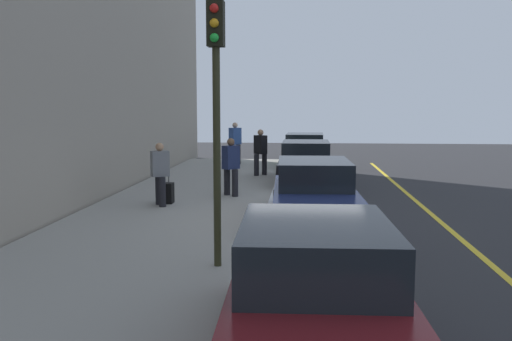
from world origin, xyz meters
TOP-DOWN VIEW (x-y plane):
  - ground_plane at (0.00, 0.00)m, footprint 56.00×56.00m
  - sidewalk at (0.00, -3.30)m, footprint 28.00×4.60m
  - lane_stripe_centre at (0.00, 3.20)m, footprint 28.00×0.14m
  - snow_bank_curb at (-4.13, -0.70)m, footprint 7.81×0.56m
  - parked_car_green at (-11.78, -0.00)m, footprint 4.36×1.98m
  - parked_car_black at (-6.44, 0.02)m, footprint 4.41×1.92m
  - parked_car_navy at (0.21, 0.18)m, footprint 4.46×2.02m
  - parked_car_maroon at (6.90, 0.08)m, footprint 4.22×1.99m
  - pedestrian_grey_coat at (-1.30, -3.77)m, footprint 0.50×0.52m
  - pedestrian_black_coat at (-7.80, -1.66)m, footprint 0.54×0.53m
  - pedestrian_blue_coat at (-11.80, -3.11)m, footprint 0.59×0.56m
  - pedestrian_navy_coat at (-3.03, -2.14)m, footprint 0.52×0.52m
  - traffic_light_pole at (3.92, -1.44)m, footprint 0.35×0.26m
  - rolling_suitcase at (-1.67, -3.64)m, footprint 0.34×0.22m

SIDE VIEW (x-z plane):
  - ground_plane at x=0.00m, z-range 0.00..0.00m
  - lane_stripe_centre at x=0.00m, z-range 0.00..0.01m
  - sidewalk at x=0.00m, z-range 0.00..0.15m
  - snow_bank_curb at x=-4.13m, z-range 0.00..0.22m
  - rolling_suitcase at x=-1.67m, z-range -0.03..0.88m
  - parked_car_maroon at x=6.90m, z-range 0.00..1.51m
  - parked_car_green at x=-11.78m, z-range 0.00..1.51m
  - parked_car_navy at x=0.21m, z-range 0.00..1.51m
  - parked_car_black at x=-6.44m, z-range 0.00..1.51m
  - pedestrian_grey_coat at x=-1.30m, z-range 0.20..1.85m
  - pedestrian_navy_coat at x=-3.03m, z-range 0.21..1.88m
  - pedestrian_black_coat at x=-7.80m, z-range 0.21..1.93m
  - pedestrian_blue_coat at x=-11.80m, z-range 0.21..2.06m
  - traffic_light_pole at x=3.92m, z-range 0.90..5.11m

